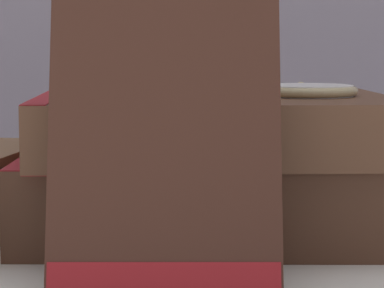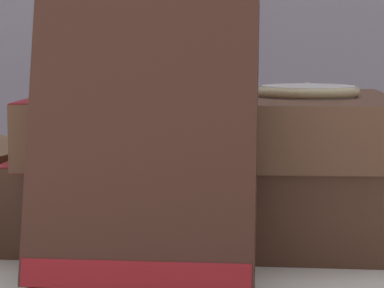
% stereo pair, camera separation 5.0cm
% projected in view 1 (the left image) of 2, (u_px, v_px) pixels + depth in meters
% --- Properties ---
extents(ground_plane, '(3.00, 3.00, 0.00)m').
position_uv_depth(ground_plane, '(249.00, 241.00, 0.49)').
color(ground_plane, silver).
extents(book_flat_bottom, '(0.20, 0.16, 0.05)m').
position_uv_depth(book_flat_bottom, '(199.00, 191.00, 0.51)').
color(book_flat_bottom, '#4C2D1E').
rests_on(book_flat_bottom, ground_plane).
extents(book_flat_top, '(0.20, 0.16, 0.03)m').
position_uv_depth(book_flat_top, '(203.00, 125.00, 0.49)').
color(book_flat_top, brown).
rests_on(book_flat_top, book_flat_bottom).
extents(book_leaning_front, '(0.10, 0.05, 0.14)m').
position_uv_depth(book_leaning_front, '(163.00, 136.00, 0.39)').
color(book_leaning_front, '#422319').
rests_on(book_leaning_front, ground_plane).
extents(pocket_watch, '(0.05, 0.06, 0.01)m').
position_uv_depth(pocket_watch, '(305.00, 91.00, 0.49)').
color(pocket_watch, white).
rests_on(pocket_watch, book_flat_top).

